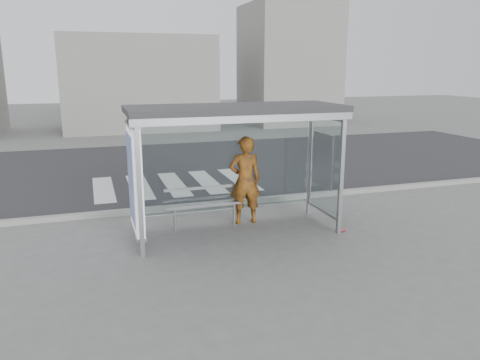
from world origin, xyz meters
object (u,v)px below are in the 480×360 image
object	(u,v)px
bus_shelter	(217,138)
bench	(205,204)
soda_can	(342,230)
person	(245,180)

from	to	relation	value
bus_shelter	bench	world-z (taller)	bus_shelter
bus_shelter	bench	distance (m)	1.55
bench	soda_can	size ratio (longest dim) A/B	13.35
bench	soda_can	bearing A→B (deg)	-24.27
bench	soda_can	world-z (taller)	bench
person	soda_can	distance (m)	2.31
person	soda_can	size ratio (longest dim) A/B	15.40
person	soda_can	world-z (taller)	person
bus_shelter	bench	bearing A→B (deg)	110.50
bus_shelter	soda_can	xyz separation A→B (m)	(2.47, -0.74, -1.95)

